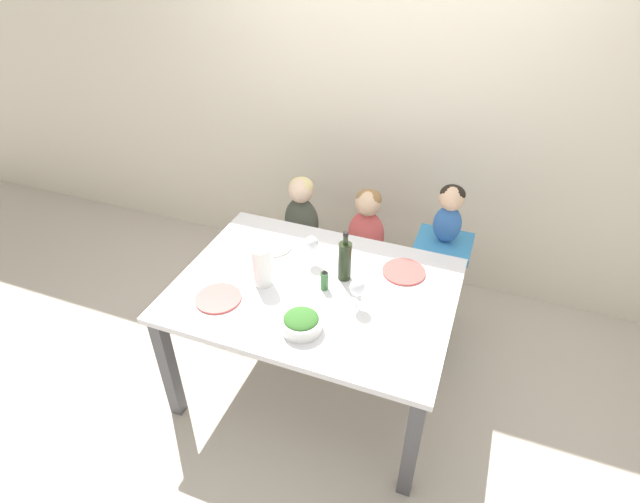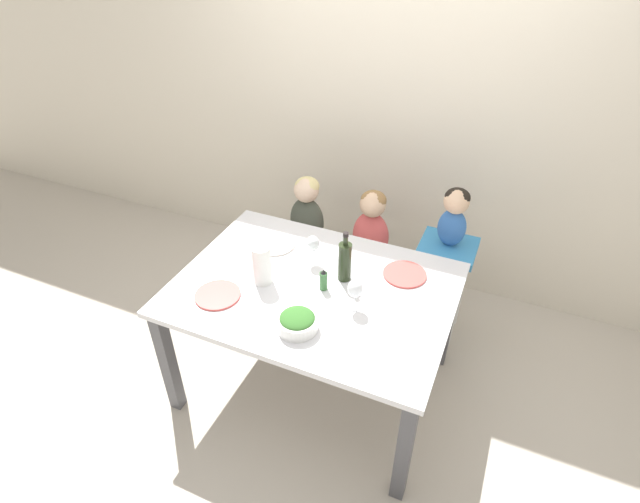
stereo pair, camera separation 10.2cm
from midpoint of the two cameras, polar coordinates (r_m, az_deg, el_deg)
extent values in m
plane|color=#BCB2A3|center=(3.25, 0.33, -14.60)|extent=(14.00, 14.00, 0.00)
cube|color=beige|center=(3.53, 9.41, 16.36)|extent=(10.00, 0.06, 2.70)
cube|color=silver|center=(2.71, 0.39, -4.34)|extent=(1.48, 1.09, 0.03)
cube|color=#4C4C51|center=(2.96, -16.02, -12.08)|extent=(0.07, 0.07, 0.74)
cube|color=#4C4C51|center=(2.57, 10.81, -21.50)|extent=(0.07, 0.07, 0.74)
cube|color=#4C4C51|center=(3.53, -6.69, -1.58)|extent=(0.07, 0.07, 0.74)
cube|color=#4C4C51|center=(3.21, 15.26, -7.48)|extent=(0.07, 0.07, 0.74)
cylinder|color=silver|center=(3.67, -3.52, -2.94)|extent=(0.04, 0.04, 0.42)
cylinder|color=silver|center=(3.57, 0.54, -4.08)|extent=(0.04, 0.04, 0.42)
cylinder|color=silver|center=(3.87, -1.66, -0.53)|extent=(0.04, 0.04, 0.42)
cylinder|color=silver|center=(3.78, 2.23, -1.55)|extent=(0.04, 0.04, 0.42)
cube|color=#2D2D33|center=(3.58, -0.63, 0.70)|extent=(0.41, 0.38, 0.05)
cylinder|color=silver|center=(3.52, 3.28, -4.84)|extent=(0.04, 0.04, 0.42)
cylinder|color=silver|center=(3.47, 7.67, -6.03)|extent=(0.04, 0.04, 0.42)
cylinder|color=silver|center=(3.73, 4.83, -2.23)|extent=(0.04, 0.04, 0.42)
cylinder|color=silver|center=(3.68, 8.98, -3.30)|extent=(0.04, 0.04, 0.42)
cube|color=#2D2D33|center=(3.45, 6.44, -1.09)|extent=(0.41, 0.38, 0.05)
cylinder|color=silver|center=(3.36, 11.96, -5.24)|extent=(0.04, 0.04, 0.67)
cylinder|color=silver|center=(3.35, 15.95, -6.24)|extent=(0.04, 0.04, 0.67)
cylinder|color=silver|center=(3.55, 12.88, -2.87)|extent=(0.04, 0.04, 0.67)
cylinder|color=silver|center=(3.53, 16.65, -3.80)|extent=(0.04, 0.04, 0.67)
cube|color=teal|center=(3.23, 15.30, 0.38)|extent=(0.35, 0.32, 0.05)
ellipsoid|color=#3D4238|center=(3.46, -0.65, 3.49)|extent=(0.25, 0.15, 0.36)
sphere|color=beige|center=(3.34, -0.68, 7.03)|extent=(0.17, 0.17, 0.17)
ellipsoid|color=#DBC684|center=(3.34, -0.61, 7.49)|extent=(0.17, 0.16, 0.12)
ellipsoid|color=#C64C4C|center=(3.33, 6.67, 1.74)|extent=(0.25, 0.15, 0.36)
sphere|color=#D6AD89|center=(3.20, 6.97, 5.37)|extent=(0.17, 0.17, 0.17)
ellipsoid|color=olive|center=(3.20, 7.06, 5.84)|extent=(0.17, 0.16, 0.12)
ellipsoid|color=#3366B2|center=(3.15, 15.73, 2.63)|extent=(0.17, 0.11, 0.25)
sphere|color=#D6AD89|center=(3.05, 16.28, 5.51)|extent=(0.15, 0.15, 0.15)
ellipsoid|color=black|center=(3.05, 16.38, 5.96)|extent=(0.15, 0.14, 0.11)
cylinder|color=#232D19|center=(2.68, 3.94, -1.22)|extent=(0.07, 0.07, 0.23)
cylinder|color=#232D19|center=(2.60, 4.07, 1.43)|extent=(0.03, 0.03, 0.07)
cylinder|color=black|center=(2.58, 4.10, 1.92)|extent=(0.03, 0.03, 0.02)
cylinder|color=white|center=(2.67, -5.56, -1.53)|extent=(0.10, 0.10, 0.23)
cylinder|color=white|center=(2.58, 5.08, -6.41)|extent=(0.06, 0.06, 0.00)
cylinder|color=white|center=(2.55, 5.13, -5.73)|extent=(0.01, 0.01, 0.08)
ellipsoid|color=white|center=(2.49, 5.23, -4.24)|extent=(0.08, 0.08, 0.10)
cylinder|color=white|center=(2.86, 0.19, -1.22)|extent=(0.06, 0.06, 0.00)
cylinder|color=white|center=(2.84, 0.19, -0.56)|extent=(0.01, 0.01, 0.08)
ellipsoid|color=white|center=(2.79, 0.20, 0.88)|extent=(0.08, 0.08, 0.10)
cylinder|color=white|center=(2.44, -1.39, -8.22)|extent=(0.20, 0.20, 0.07)
ellipsoid|color=#336628|center=(2.42, -1.40, -7.64)|extent=(0.17, 0.17, 0.05)
cylinder|color=#D14C47|center=(2.68, -10.55, -4.93)|extent=(0.24, 0.24, 0.01)
cylinder|color=silver|center=(3.01, -4.18, 0.83)|extent=(0.24, 0.24, 0.01)
cylinder|color=#D14C47|center=(2.82, 10.68, -2.59)|extent=(0.24, 0.24, 0.01)
cylinder|color=#336633|center=(2.65, 1.51, -3.40)|extent=(0.04, 0.04, 0.11)
cone|color=black|center=(2.61, 1.53, -2.32)|extent=(0.03, 0.03, 0.02)
camera|label=1|loc=(0.05, -88.90, 0.80)|focal=28.00mm
camera|label=2|loc=(0.05, 91.10, -0.80)|focal=28.00mm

